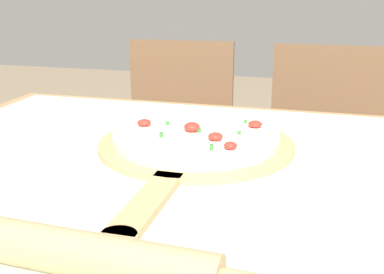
% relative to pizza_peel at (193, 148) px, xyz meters
% --- Properties ---
extents(dining_table, '(1.12, 0.93, 0.77)m').
position_rel_pizza_peel_xyz_m(dining_table, '(-0.04, -0.08, -0.13)').
color(dining_table, '#A87F51').
rests_on(dining_table, ground_plane).
extents(towel_cloth, '(1.04, 0.85, 0.00)m').
position_rel_pizza_peel_xyz_m(towel_cloth, '(-0.04, -0.08, -0.01)').
color(towel_cloth, silver).
rests_on(towel_cloth, dining_table).
extents(pizza_peel, '(0.38, 0.59, 0.01)m').
position_rel_pizza_peel_xyz_m(pizza_peel, '(0.00, 0.00, 0.00)').
color(pizza_peel, tan).
rests_on(pizza_peel, towel_cloth).
extents(pizza, '(0.32, 0.32, 0.04)m').
position_rel_pizza_peel_xyz_m(pizza, '(0.00, 0.02, 0.02)').
color(pizza, beige).
rests_on(pizza, pizza_peel).
extents(rolling_pin, '(0.41, 0.07, 0.05)m').
position_rel_pizza_peel_xyz_m(rolling_pin, '(-0.01, -0.42, 0.02)').
color(rolling_pin, tan).
rests_on(rolling_pin, towel_cloth).
extents(chair_left, '(0.44, 0.44, 0.88)m').
position_rel_pizza_peel_xyz_m(chair_left, '(-0.26, 0.76, -0.27)').
color(chair_left, brown).
rests_on(chair_left, ground_plane).
extents(chair_right, '(0.40, 0.40, 0.88)m').
position_rel_pizza_peel_xyz_m(chair_right, '(0.25, 0.76, -0.27)').
color(chair_right, brown).
rests_on(chair_right, ground_plane).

